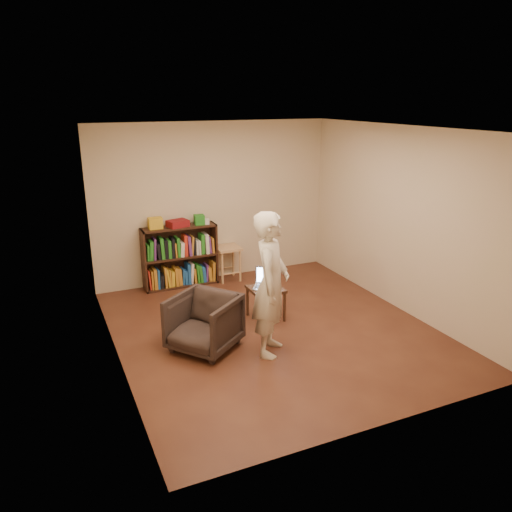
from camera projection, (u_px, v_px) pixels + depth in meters
name	position (u px, v px, depth m)	size (l,w,h in m)	color
floor	(273.00, 329.00, 6.65)	(4.50, 4.50, 0.00)	#421F15
ceiling	(275.00, 129.00, 5.85)	(4.50, 4.50, 0.00)	white
wall_back	(214.00, 202.00, 8.21)	(4.00, 4.00, 0.00)	beige
wall_left	(110.00, 255.00, 5.47)	(4.50, 4.50, 0.00)	beige
wall_right	(401.00, 220.00, 7.03)	(4.50, 4.50, 0.00)	beige
bookshelf	(180.00, 260.00, 8.08)	(1.20, 0.30, 1.00)	black
box_yellow	(155.00, 223.00, 7.74)	(0.21, 0.15, 0.17)	gold
red_cloth	(178.00, 223.00, 7.86)	(0.31, 0.23, 0.10)	maroon
box_green	(199.00, 220.00, 7.99)	(0.15, 0.15, 0.15)	#247A20
box_white	(206.00, 221.00, 8.03)	(0.10, 0.10, 0.08)	silver
stool	(228.00, 253.00, 8.32)	(0.40, 0.40, 0.58)	tan
armchair	(204.00, 323.00, 6.04)	(0.74, 0.76, 0.69)	#2F221F
side_table	(266.00, 293.00, 6.87)	(0.45, 0.45, 0.46)	black
laptop	(267.00, 283.00, 6.85)	(0.45, 0.42, 0.27)	#B1B0B5
person	(271.00, 284.00, 5.82)	(0.64, 0.42, 1.74)	beige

